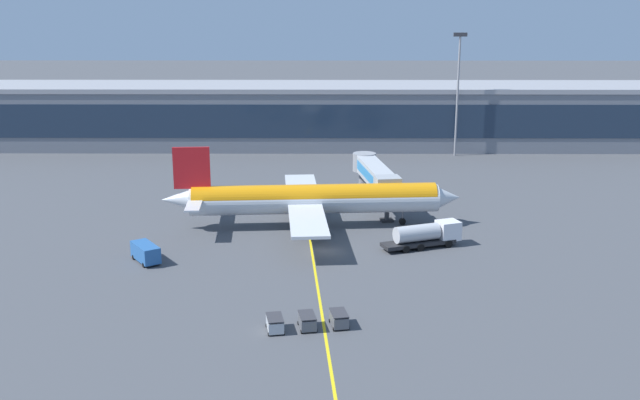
{
  "coord_description": "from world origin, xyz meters",
  "views": [
    {
      "loc": [
        -0.18,
        -90.08,
        30.75
      ],
      "look_at": [
        -0.77,
        9.08,
        4.5
      ],
      "focal_mm": 41.02,
      "sensor_mm": 36.0,
      "label": 1
    }
  ],
  "objects_px": {
    "main_airliner": "(313,199)",
    "crew_van": "(146,252)",
    "baggage_cart_0": "(275,323)",
    "fuel_tanker": "(426,235)",
    "baggage_cart_1": "(307,321)",
    "baggage_cart_2": "(339,319)"
  },
  "relations": [
    {
      "from": "fuel_tanker",
      "to": "crew_van",
      "type": "height_order",
      "value": "fuel_tanker"
    },
    {
      "from": "baggage_cart_1",
      "to": "main_airliner",
      "type": "bearing_deg",
      "value": 89.96
    },
    {
      "from": "fuel_tanker",
      "to": "baggage_cart_0",
      "type": "relative_size",
      "value": 3.81
    },
    {
      "from": "main_airliner",
      "to": "fuel_tanker",
      "type": "relative_size",
      "value": 3.92
    },
    {
      "from": "fuel_tanker",
      "to": "baggage_cart_2",
      "type": "bearing_deg",
      "value": -115.84
    },
    {
      "from": "baggage_cart_1",
      "to": "baggage_cart_0",
      "type": "bearing_deg",
      "value": -169.56
    },
    {
      "from": "fuel_tanker",
      "to": "crew_van",
      "type": "distance_m",
      "value": 36.15
    },
    {
      "from": "main_airliner",
      "to": "baggage_cart_0",
      "type": "xyz_separation_m",
      "value": [
        -3.17,
        -35.22,
        -3.35
      ]
    },
    {
      "from": "fuel_tanker",
      "to": "baggage_cart_2",
      "type": "distance_m",
      "value": 27.55
    },
    {
      "from": "fuel_tanker",
      "to": "crew_van",
      "type": "bearing_deg",
      "value": -170.28
    },
    {
      "from": "baggage_cart_1",
      "to": "baggage_cart_2",
      "type": "bearing_deg",
      "value": 10.44
    },
    {
      "from": "fuel_tanker",
      "to": "baggage_cart_1",
      "type": "distance_m",
      "value": 29.56
    },
    {
      "from": "crew_van",
      "to": "baggage_cart_2",
      "type": "bearing_deg",
      "value": -38.33
    },
    {
      "from": "crew_van",
      "to": "baggage_cart_0",
      "type": "distance_m",
      "value": 26.35
    },
    {
      "from": "baggage_cart_2",
      "to": "fuel_tanker",
      "type": "bearing_deg",
      "value": 64.16
    },
    {
      "from": "main_airliner",
      "to": "baggage_cart_2",
      "type": "height_order",
      "value": "main_airliner"
    },
    {
      "from": "main_airliner",
      "to": "crew_van",
      "type": "relative_size",
      "value": 8.11
    },
    {
      "from": "fuel_tanker",
      "to": "baggage_cart_0",
      "type": "xyz_separation_m",
      "value": [
        -18.3,
        -25.94,
        -0.96
      ]
    },
    {
      "from": "fuel_tanker",
      "to": "baggage_cart_1",
      "type": "xyz_separation_m",
      "value": [
        -15.15,
        -25.36,
        -0.96
      ]
    },
    {
      "from": "main_airliner",
      "to": "baggage_cart_0",
      "type": "bearing_deg",
      "value": -95.14
    },
    {
      "from": "main_airliner",
      "to": "baggage_cart_1",
      "type": "height_order",
      "value": "main_airliner"
    },
    {
      "from": "main_airliner",
      "to": "baggage_cart_0",
      "type": "height_order",
      "value": "main_airliner"
    }
  ]
}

